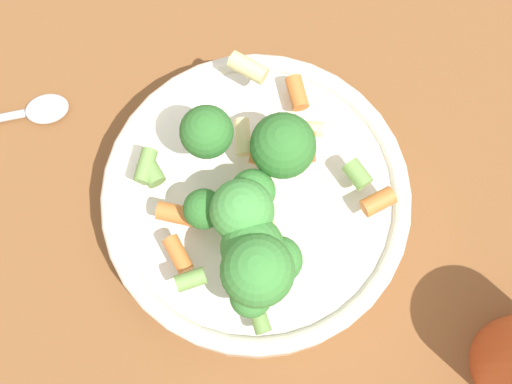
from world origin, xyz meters
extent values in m
plane|color=brown|center=(0.00, 0.00, 0.00)|extent=(3.00, 3.00, 0.00)
cylinder|color=silver|center=(0.00, 0.00, 0.02)|extent=(0.23, 0.23, 0.04)
torus|color=silver|center=(0.00, 0.00, 0.04)|extent=(0.23, 0.23, 0.01)
cylinder|color=#8CB766|center=(0.03, -0.01, 0.06)|extent=(0.02, 0.02, 0.02)
sphere|color=#33722D|center=(0.03, -0.01, 0.09)|extent=(0.05, 0.05, 0.05)
cylinder|color=#8CB766|center=(0.02, 0.04, 0.08)|extent=(0.01, 0.01, 0.01)
sphere|color=#33722D|center=(0.02, 0.04, 0.10)|extent=(0.04, 0.04, 0.04)
cylinder|color=#8CB766|center=(-0.04, -0.02, 0.07)|extent=(0.01, 0.01, 0.01)
sphere|color=#3D8438|center=(-0.04, -0.02, 0.10)|extent=(0.04, 0.04, 0.04)
cylinder|color=#8CB766|center=(-0.04, -0.03, 0.06)|extent=(0.01, 0.01, 0.02)
sphere|color=#3D8438|center=(-0.04, -0.03, 0.09)|extent=(0.03, 0.03, 0.03)
cylinder|color=#8CB766|center=(-0.07, -0.03, 0.08)|extent=(0.01, 0.01, 0.01)
sphere|color=#3D8438|center=(-0.07, -0.03, 0.09)|extent=(0.03, 0.03, 0.03)
cylinder|color=#8CB766|center=(-0.02, 0.00, 0.07)|extent=(0.02, 0.02, 0.02)
sphere|color=#479342|center=(-0.02, 0.00, 0.10)|extent=(0.04, 0.04, 0.04)
cylinder|color=#8CB766|center=(-0.06, -0.02, 0.08)|extent=(0.02, 0.02, 0.02)
sphere|color=#3D8438|center=(-0.06, -0.02, 0.11)|extent=(0.05, 0.05, 0.05)
cylinder|color=#8CB766|center=(-0.01, 0.00, 0.06)|extent=(0.01, 0.01, 0.01)
sphere|color=#3D8438|center=(-0.01, 0.00, 0.08)|extent=(0.03, 0.03, 0.03)
cylinder|color=#8CB766|center=(-0.03, 0.03, 0.06)|extent=(0.01, 0.01, 0.02)
sphere|color=#33722D|center=(-0.03, 0.03, 0.08)|extent=(0.03, 0.03, 0.03)
cylinder|color=#729E4C|center=(-0.08, -0.03, 0.07)|extent=(0.03, 0.03, 0.01)
cylinder|color=#729E4C|center=(-0.08, 0.02, 0.08)|extent=(0.02, 0.02, 0.01)
cylinder|color=beige|center=(-0.03, -0.02, 0.08)|extent=(0.03, 0.03, 0.01)
cylinder|color=beige|center=(0.06, -0.02, 0.06)|extent=(0.02, 0.03, 0.01)
cylinder|color=orange|center=(0.04, -0.01, 0.07)|extent=(0.02, 0.02, 0.01)
cylinder|color=#729E4C|center=(-0.06, -0.04, 0.07)|extent=(0.02, 0.01, 0.01)
cylinder|color=orange|center=(-0.04, 0.04, 0.06)|extent=(0.02, 0.03, 0.01)
cylinder|color=orange|center=(0.02, 0.00, 0.06)|extent=(0.01, 0.03, 0.01)
cylinder|color=orange|center=(-0.06, 0.03, 0.07)|extent=(0.03, 0.03, 0.01)
cylinder|color=#729E4C|center=(-0.01, 0.08, 0.07)|extent=(0.03, 0.02, 0.01)
cylinder|color=beige|center=(0.03, 0.02, 0.06)|extent=(0.03, 0.02, 0.01)
cylinder|color=orange|center=(0.08, 0.00, 0.06)|extent=(0.03, 0.02, 0.01)
cylinder|color=#729E4C|center=(0.04, -0.06, 0.07)|extent=(0.02, 0.02, 0.01)
cylinder|color=#729E4C|center=(-0.02, 0.07, 0.07)|extent=(0.02, 0.02, 0.01)
cylinder|color=orange|center=(0.04, -0.02, 0.07)|extent=(0.02, 0.02, 0.01)
cylinder|color=orange|center=(0.02, -0.08, 0.06)|extent=(0.03, 0.03, 0.01)
cylinder|color=beige|center=(0.08, 0.04, 0.08)|extent=(0.02, 0.03, 0.01)
ellipsoid|color=silver|center=(0.02, 0.19, 0.01)|extent=(0.04, 0.04, 0.01)
camera|label=1|loc=(-0.12, -0.05, 0.56)|focal=50.00mm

